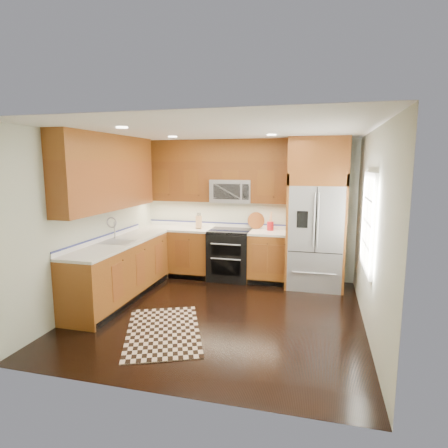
% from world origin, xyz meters
% --- Properties ---
extents(ground, '(4.00, 4.00, 0.00)m').
position_xyz_m(ground, '(0.00, 0.00, 0.00)').
color(ground, black).
rests_on(ground, ground).
extents(wall_back, '(4.00, 0.02, 2.60)m').
position_xyz_m(wall_back, '(0.00, 2.00, 1.30)').
color(wall_back, beige).
rests_on(wall_back, ground).
extents(wall_left, '(0.02, 4.00, 2.60)m').
position_xyz_m(wall_left, '(-2.00, 0.00, 1.30)').
color(wall_left, beige).
rests_on(wall_left, ground).
extents(wall_right, '(0.02, 4.00, 2.60)m').
position_xyz_m(wall_right, '(2.00, 0.00, 1.30)').
color(wall_right, beige).
rests_on(wall_right, ground).
extents(window, '(0.04, 1.10, 1.30)m').
position_xyz_m(window, '(1.98, 0.20, 1.40)').
color(window, white).
rests_on(window, ground).
extents(base_cabinets, '(2.85, 3.00, 0.90)m').
position_xyz_m(base_cabinets, '(-1.23, 0.90, 0.45)').
color(base_cabinets, brown).
rests_on(base_cabinets, ground).
extents(countertop, '(2.86, 3.01, 0.04)m').
position_xyz_m(countertop, '(-1.09, 1.01, 0.92)').
color(countertop, silver).
rests_on(countertop, base_cabinets).
extents(upper_cabinets, '(2.85, 3.00, 1.15)m').
position_xyz_m(upper_cabinets, '(-1.15, 1.09, 2.02)').
color(upper_cabinets, brown).
rests_on(upper_cabinets, ground).
extents(range, '(0.76, 0.67, 0.95)m').
position_xyz_m(range, '(-0.25, 1.67, 0.47)').
color(range, black).
rests_on(range, ground).
extents(microwave, '(0.76, 0.40, 0.42)m').
position_xyz_m(microwave, '(-0.25, 1.80, 1.66)').
color(microwave, '#B2B2B7').
rests_on(microwave, ground).
extents(refrigerator, '(0.98, 0.75, 2.60)m').
position_xyz_m(refrigerator, '(1.30, 1.63, 1.30)').
color(refrigerator, '#B2B2B7').
rests_on(refrigerator, ground).
extents(sink_faucet, '(0.54, 0.44, 0.37)m').
position_xyz_m(sink_faucet, '(-1.73, 0.23, 0.99)').
color(sink_faucet, '#B2B2B7').
rests_on(sink_faucet, countertop).
extents(rug, '(1.45, 1.78, 0.01)m').
position_xyz_m(rug, '(-0.56, -0.75, 0.01)').
color(rug, black).
rests_on(rug, ground).
extents(knife_block, '(0.14, 0.17, 0.30)m').
position_xyz_m(knife_block, '(-0.87, 1.71, 1.06)').
color(knife_block, tan).
rests_on(knife_block, countertop).
extents(utensil_crock, '(0.14, 0.14, 0.35)m').
position_xyz_m(utensil_crock, '(0.48, 1.83, 1.06)').
color(utensil_crock, '#A7141D').
rests_on(utensil_crock, countertop).
extents(cutting_board, '(0.42, 0.42, 0.02)m').
position_xyz_m(cutting_board, '(0.19, 1.94, 0.95)').
color(cutting_board, brown).
rests_on(cutting_board, countertop).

